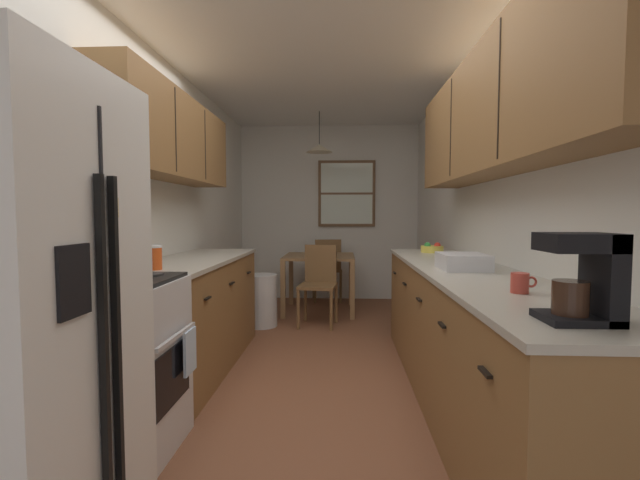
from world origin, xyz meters
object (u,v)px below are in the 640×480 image
Objects in this scene: dining_table at (319,264)px; coffee_maker at (587,275)px; dining_chair_far at (327,267)px; microwave_over_range at (83,131)px; trash_bin at (262,300)px; dish_rack at (463,262)px; fruit_bowl at (432,248)px; dining_chair_near at (319,281)px; stove_range at (112,365)px; storage_canister at (153,257)px; mug_by_coffeemaker at (520,283)px; refrigerator at (9,323)px.

coffee_maker reaches higher than dining_table.
microwave_over_range is at bearing -105.36° from dining_chair_far.
dish_rack is at bearing -49.27° from trash_bin.
dining_table is 3.08× the size of coffee_maker.
microwave_over_range is at bearing -138.83° from fruit_bowl.
fruit_bowl is (1.09, -0.82, 0.44)m from dining_chair_near.
stove_range is 2.17m from coffee_maker.
stove_range is 3.45m from dining_table.
dining_chair_near reaches higher than trash_bin.
storage_canister reaches higher than fruit_bowl.
microwave_over_range is 4.98× the size of mug_by_coffeemaker.
microwave_over_range is 0.63× the size of dining_chair_far.
dining_table is 2.61× the size of dish_rack.
coffee_maker is 2.56m from fruit_bowl.
stove_range is at bearing -161.98° from dish_rack.
dish_rack is (-0.02, 0.82, 0.00)m from mug_by_coffeemaker.
stove_range is at bearing -137.27° from fruit_bowl.
dish_rack is (0.98, -3.33, 0.45)m from dining_chair_far.
coffee_maker is at bearing -19.31° from stove_range.
coffee_maker is (2.09, -0.69, -0.61)m from microwave_over_range.
coffee_maker is (1.07, -4.02, 0.43)m from dining_table.
dining_chair_near is at bearing 107.21° from coffee_maker.
dining_chair_far is 2.39m from fruit_bowl.
dish_rack is (1.03, -2.05, 0.45)m from dining_chair_near.
stove_range is at bearing 174.80° from mug_by_coffeemaker.
fruit_bowl reaches higher than mug_by_coffeemaker.
microwave_over_range reaches higher than storage_canister.
refrigerator is at bearing -88.10° from storage_canister.
dish_rack reaches higher than dining_table.
mug_by_coffeemaker is (1.98, -0.70, -0.03)m from storage_canister.
dining_chair_far is 3.12× the size of coffee_maker.
dining_chair_near is 5.77× the size of storage_canister.
coffee_maker reaches higher than stove_range.
coffee_maker is at bearing -75.03° from dining_table.
refrigerator reaches higher than dining_table.
dining_table is at bearing 127.55° from fruit_bowl.
fruit_bowl is at bearing -21.95° from trash_bin.
refrigerator is 3.00× the size of trash_bin.
storage_canister is at bearing 78.27° from microwave_over_range.
mug_by_coffeemaker is (1.68, -2.74, 0.65)m from trash_bin.
dining_chair_near is at bearing 10.78° from trash_bin.
dining_chair_near reaches higher than dining_table.
coffee_maker is 1.40× the size of fruit_bowl.
storage_canister is 1.96m from dish_rack.
microwave_over_range reaches higher than coffee_maker.
stove_range reaches higher than dish_rack.
trash_bin is at bearing 121.53° from mug_by_coffeemaker.
stove_range is 7.05× the size of storage_canister.
stove_range is 1.24× the size of dining_table.
dining_chair_near is 3.08m from mug_by_coffeemaker.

